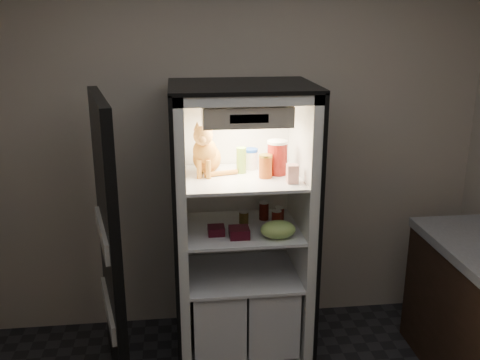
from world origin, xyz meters
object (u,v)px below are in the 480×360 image
at_px(soda_can_a, 264,211).
at_px(grape_bag, 278,230).
at_px(tabby_cat, 206,153).
at_px(pepper_jar, 277,157).
at_px(cream_carton, 292,174).
at_px(salsa_jar, 266,166).
at_px(soda_can_c, 276,219).
at_px(berry_box_right, 239,232).
at_px(refrigerator, 241,244).
at_px(soda_can_b, 279,216).
at_px(condiment_jar, 244,217).
at_px(berry_box_left, 216,230).
at_px(parmesan_shaker, 241,160).
at_px(mayo_tub, 250,159).

xyz_separation_m(soda_can_a, grape_bag, (0.04, -0.32, -0.00)).
height_order(tabby_cat, pepper_jar, tabby_cat).
xyz_separation_m(tabby_cat, cream_carton, (0.51, -0.25, -0.08)).
distance_m(salsa_jar, soda_can_a, 0.40).
height_order(soda_can_c, berry_box_right, soda_can_c).
distance_m(cream_carton, soda_can_c, 0.38).
height_order(refrigerator, soda_can_b, refrigerator).
height_order(cream_carton, berry_box_right, cream_carton).
xyz_separation_m(soda_can_b, soda_can_c, (-0.03, -0.06, 0.00)).
height_order(refrigerator, soda_can_a, refrigerator).
height_order(grape_bag, berry_box_right, grape_bag).
height_order(salsa_jar, condiment_jar, salsa_jar).
bearing_deg(berry_box_left, condiment_jar, 40.15).
relative_size(condiment_jar, berry_box_left, 0.83).
distance_m(parmesan_shaker, soda_can_b, 0.45).
distance_m(parmesan_shaker, berry_box_left, 0.48).
height_order(cream_carton, grape_bag, cream_carton).
xyz_separation_m(soda_can_b, berry_box_left, (-0.43, -0.12, -0.03)).
xyz_separation_m(salsa_jar, soda_can_a, (0.02, 0.17, -0.36)).
relative_size(mayo_tub, cream_carton, 1.20).
bearing_deg(parmesan_shaker, soda_can_c, -28.35).
height_order(tabby_cat, mayo_tub, tabby_cat).
xyz_separation_m(pepper_jar, grape_bag, (-0.03, -0.22, -0.41)).
distance_m(pepper_jar, cream_carton, 0.21).
bearing_deg(berry_box_left, salsa_jar, 9.34).
bearing_deg(condiment_jar, tabby_cat, 176.73).
bearing_deg(grape_bag, cream_carton, 17.69).
height_order(soda_can_c, condiment_jar, soda_can_c).
bearing_deg(mayo_tub, soda_can_c, -54.26).
relative_size(mayo_tub, soda_can_c, 1.16).
bearing_deg(mayo_tub, cream_carton, -57.73).
bearing_deg(soda_can_a, berry_box_right, -125.81).
bearing_deg(cream_carton, soda_can_c, 116.53).
xyz_separation_m(soda_can_b, berry_box_right, (-0.29, -0.18, -0.03)).
distance_m(parmesan_shaker, berry_box_right, 0.47).
height_order(cream_carton, soda_can_c, cream_carton).
xyz_separation_m(refrigerator, soda_can_a, (0.16, 0.06, 0.21)).
bearing_deg(soda_can_a, tabby_cat, -174.11).
xyz_separation_m(condiment_jar, berry_box_left, (-0.20, -0.17, -0.02)).
relative_size(pepper_jar, soda_can_c, 1.85).
relative_size(parmesan_shaker, soda_can_a, 1.40).
relative_size(soda_can_b, grape_bag, 0.53).
bearing_deg(soda_can_c, berry_box_left, -171.29).
bearing_deg(parmesan_shaker, pepper_jar, -13.69).
distance_m(mayo_tub, soda_can_c, 0.44).
distance_m(refrigerator, pepper_jar, 0.65).
distance_m(mayo_tub, condiment_jar, 0.39).
bearing_deg(berry_box_left, cream_carton, -8.93).
bearing_deg(berry_box_right, parmesan_shaker, 79.98).
relative_size(tabby_cat, berry_box_left, 3.49).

